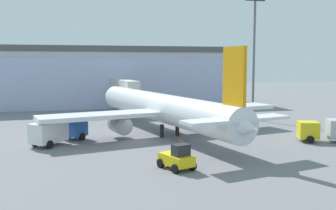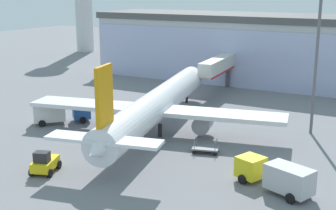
{
  "view_description": "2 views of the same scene",
  "coord_description": "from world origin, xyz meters",
  "px_view_note": "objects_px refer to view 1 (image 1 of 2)",
  "views": [
    {
      "loc": [
        -6.67,
        -45.59,
        9.27
      ],
      "look_at": [
        5.1,
        5.2,
        3.57
      ],
      "focal_mm": 42.0,
      "sensor_mm": 36.0,
      "label": 1
    },
    {
      "loc": [
        33.33,
        -43.83,
        17.55
      ],
      "look_at": [
        5.37,
        3.97,
        3.46
      ],
      "focal_mm": 50.0,
      "sensor_mm": 36.0,
      "label": 2
    }
  ],
  "objects_px": {
    "jet_bridge": "(124,87)",
    "airplane": "(162,108)",
    "fuel_truck": "(333,130)",
    "apron_light_mast": "(254,49)",
    "pushback_tug": "(177,158)",
    "safety_cone_nose": "(181,140)",
    "baggage_cart": "(237,133)",
    "catering_truck": "(58,131)",
    "safety_cone_wingtip": "(55,141)"
  },
  "relations": [
    {
      "from": "safety_cone_nose",
      "to": "safety_cone_wingtip",
      "type": "bearing_deg",
      "value": 170.52
    },
    {
      "from": "fuel_truck",
      "to": "pushback_tug",
      "type": "relative_size",
      "value": 2.09
    },
    {
      "from": "safety_cone_nose",
      "to": "catering_truck",
      "type": "bearing_deg",
      "value": 170.89
    },
    {
      "from": "pushback_tug",
      "to": "baggage_cart",
      "type": "bearing_deg",
      "value": -62.24
    },
    {
      "from": "catering_truck",
      "to": "baggage_cart",
      "type": "height_order",
      "value": "catering_truck"
    },
    {
      "from": "safety_cone_wingtip",
      "to": "catering_truck",
      "type": "bearing_deg",
      "value": -21.96
    },
    {
      "from": "fuel_truck",
      "to": "safety_cone_nose",
      "type": "distance_m",
      "value": 17.73
    },
    {
      "from": "pushback_tug",
      "to": "safety_cone_nose",
      "type": "relative_size",
      "value": 6.62
    },
    {
      "from": "baggage_cart",
      "to": "safety_cone_nose",
      "type": "xyz_separation_m",
      "value": [
        -7.66,
        -1.62,
        -0.23
      ]
    },
    {
      "from": "jet_bridge",
      "to": "catering_truck",
      "type": "distance_m",
      "value": 29.04
    },
    {
      "from": "baggage_cart",
      "to": "catering_truck",
      "type": "bearing_deg",
      "value": -18.74
    },
    {
      "from": "pushback_tug",
      "to": "safety_cone_nose",
      "type": "xyz_separation_m",
      "value": [
        3.37,
        11.25,
        -0.7
      ]
    },
    {
      "from": "safety_cone_nose",
      "to": "apron_light_mast",
      "type": "bearing_deg",
      "value": 42.54
    },
    {
      "from": "pushback_tug",
      "to": "safety_cone_wingtip",
      "type": "height_order",
      "value": "pushback_tug"
    },
    {
      "from": "jet_bridge",
      "to": "safety_cone_nose",
      "type": "relative_size",
      "value": 26.77
    },
    {
      "from": "airplane",
      "to": "fuel_truck",
      "type": "distance_m",
      "value": 20.73
    },
    {
      "from": "catering_truck",
      "to": "safety_cone_wingtip",
      "type": "distance_m",
      "value": 1.27
    },
    {
      "from": "catering_truck",
      "to": "baggage_cart",
      "type": "xyz_separation_m",
      "value": [
        21.62,
        -0.62,
        -0.97
      ]
    },
    {
      "from": "apron_light_mast",
      "to": "pushback_tug",
      "type": "bearing_deg",
      "value": -126.66
    },
    {
      "from": "jet_bridge",
      "to": "apron_light_mast",
      "type": "height_order",
      "value": "apron_light_mast"
    },
    {
      "from": "jet_bridge",
      "to": "apron_light_mast",
      "type": "bearing_deg",
      "value": -134.24
    },
    {
      "from": "apron_light_mast",
      "to": "catering_truck",
      "type": "bearing_deg",
      "value": -157.64
    },
    {
      "from": "fuel_truck",
      "to": "safety_cone_nose",
      "type": "relative_size",
      "value": 13.85
    },
    {
      "from": "jet_bridge",
      "to": "fuel_truck",
      "type": "bearing_deg",
      "value": -155.02
    },
    {
      "from": "catering_truck",
      "to": "fuel_truck",
      "type": "xyz_separation_m",
      "value": [
        31.19,
        -6.26,
        0.0
      ]
    },
    {
      "from": "jet_bridge",
      "to": "baggage_cart",
      "type": "relative_size",
      "value": 4.68
    },
    {
      "from": "jet_bridge",
      "to": "baggage_cart",
      "type": "bearing_deg",
      "value": -165.08
    },
    {
      "from": "airplane",
      "to": "pushback_tug",
      "type": "xyz_separation_m",
      "value": [
        -2.33,
        -16.86,
        -2.37
      ]
    },
    {
      "from": "catering_truck",
      "to": "safety_cone_nose",
      "type": "relative_size",
      "value": 12.53
    },
    {
      "from": "airplane",
      "to": "baggage_cart",
      "type": "height_order",
      "value": "airplane"
    },
    {
      "from": "jet_bridge",
      "to": "safety_cone_nose",
      "type": "height_order",
      "value": "jet_bridge"
    },
    {
      "from": "fuel_truck",
      "to": "safety_cone_wingtip",
      "type": "height_order",
      "value": "fuel_truck"
    },
    {
      "from": "baggage_cart",
      "to": "apron_light_mast",
      "type": "bearing_deg",
      "value": -139.38
    },
    {
      "from": "jet_bridge",
      "to": "pushback_tug",
      "type": "height_order",
      "value": "jet_bridge"
    },
    {
      "from": "apron_light_mast",
      "to": "baggage_cart",
      "type": "distance_m",
      "value": 18.71
    },
    {
      "from": "catering_truck",
      "to": "safety_cone_wingtip",
      "type": "bearing_deg",
      "value": 110.15
    },
    {
      "from": "jet_bridge",
      "to": "safety_cone_wingtip",
      "type": "height_order",
      "value": "jet_bridge"
    },
    {
      "from": "pushback_tug",
      "to": "apron_light_mast",
      "type": "bearing_deg",
      "value": -58.31
    },
    {
      "from": "jet_bridge",
      "to": "airplane",
      "type": "bearing_deg",
      "value": 178.67
    },
    {
      "from": "baggage_cart",
      "to": "pushback_tug",
      "type": "relative_size",
      "value": 0.86
    },
    {
      "from": "airplane",
      "to": "safety_cone_nose",
      "type": "distance_m",
      "value": 6.48
    },
    {
      "from": "jet_bridge",
      "to": "apron_light_mast",
      "type": "distance_m",
      "value": 24.92
    },
    {
      "from": "fuel_truck",
      "to": "catering_truck",
      "type": "bearing_deg",
      "value": 7.82
    },
    {
      "from": "airplane",
      "to": "safety_cone_wingtip",
      "type": "height_order",
      "value": "airplane"
    },
    {
      "from": "fuel_truck",
      "to": "safety_cone_wingtip",
      "type": "distance_m",
      "value": 32.25
    },
    {
      "from": "jet_bridge",
      "to": "apron_light_mast",
      "type": "relative_size",
      "value": 0.76
    },
    {
      "from": "apron_light_mast",
      "to": "catering_truck",
      "type": "distance_m",
      "value": 33.66
    },
    {
      "from": "apron_light_mast",
      "to": "baggage_cart",
      "type": "bearing_deg",
      "value": -122.27
    },
    {
      "from": "apron_light_mast",
      "to": "safety_cone_nose",
      "type": "relative_size",
      "value": 35.11
    },
    {
      "from": "apron_light_mast",
      "to": "pushback_tug",
      "type": "distance_m",
      "value": 33.72
    }
  ]
}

